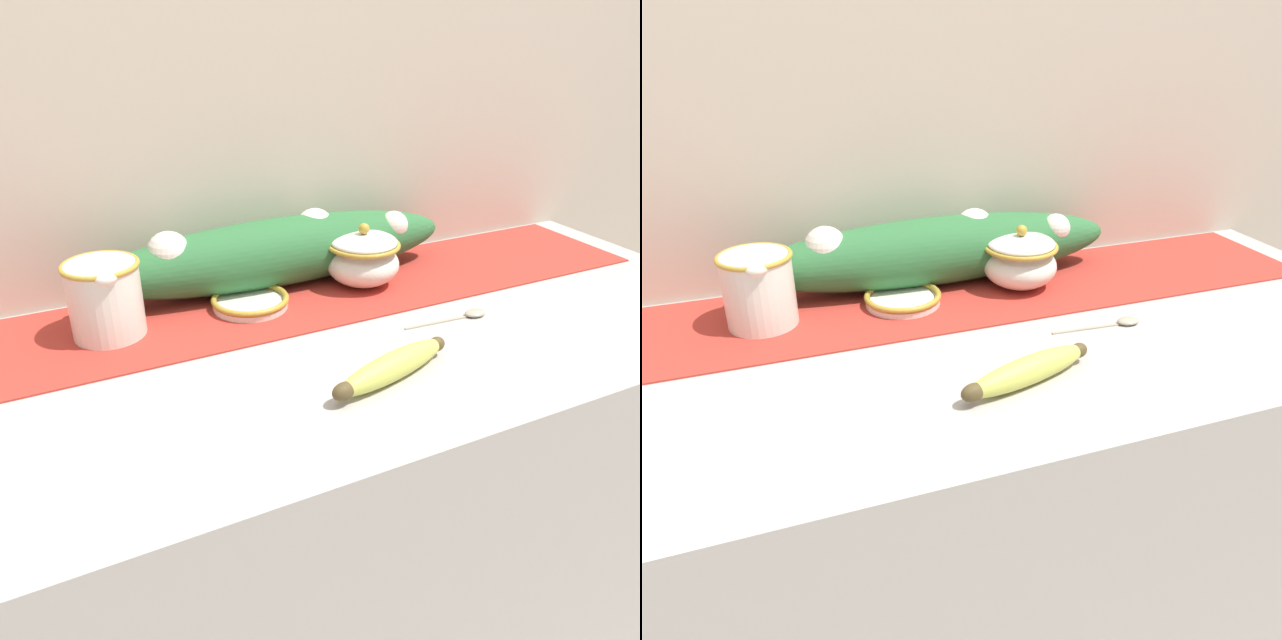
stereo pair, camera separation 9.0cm
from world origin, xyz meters
TOP-DOWN VIEW (x-y plane):
  - countertop at (0.00, 0.00)m, footprint 1.46×0.60m
  - back_wall at (0.00, 0.32)m, footprint 2.26×0.04m
  - table_runner at (0.00, 0.16)m, footprint 1.35×0.26m
  - cream_pitcher at (-0.32, 0.16)m, footprint 0.12×0.14m
  - sugar_bowl at (0.13, 0.16)m, footprint 0.13×0.13m
  - small_dish at (-0.09, 0.16)m, footprint 0.13×0.13m
  - banana at (0.01, -0.14)m, footprint 0.22×0.09m
  - spoon at (0.23, -0.03)m, footprint 0.15×0.03m
  - poinsettia_garland at (-0.00, 0.23)m, footprint 0.67×0.13m

SIDE VIEW (x-z plane):
  - countertop at x=0.00m, z-range 0.00..0.91m
  - table_runner at x=0.00m, z-range 0.91..0.91m
  - spoon at x=0.23m, z-range 0.91..0.92m
  - small_dish at x=-0.09m, z-range 0.91..0.93m
  - banana at x=0.01m, z-range 0.91..0.95m
  - sugar_bowl at x=0.13m, z-range 0.91..1.02m
  - cream_pitcher at x=-0.32m, z-range 0.92..1.04m
  - poinsettia_garland at x=0.00m, z-range 0.91..1.04m
  - back_wall at x=0.00m, z-range 0.00..2.40m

